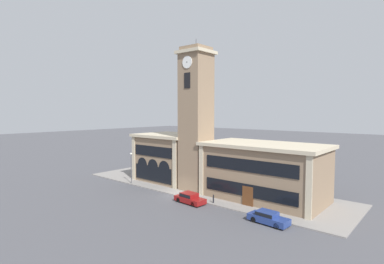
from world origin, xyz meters
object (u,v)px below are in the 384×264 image
at_px(street_lamp, 131,163).
at_px(bollard, 213,199).
at_px(parked_car_near, 190,198).
at_px(parked_car_mid, 268,217).

relative_size(street_lamp, bollard, 4.74).
relative_size(parked_car_near, parked_car_mid, 0.98).
height_order(street_lamp, bollard, street_lamp).
height_order(parked_car_near, parked_car_mid, parked_car_near).
height_order(parked_car_near, bollard, parked_car_near).
xyz_separation_m(parked_car_near, street_lamp, (-13.90, 1.47, 2.82)).
bearing_deg(street_lamp, parked_car_near, -6.03).
relative_size(parked_car_near, street_lamp, 0.86).
distance_m(parked_car_near, bollard, 3.08).
xyz_separation_m(parked_car_near, parked_car_mid, (10.99, -0.00, -0.01)).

